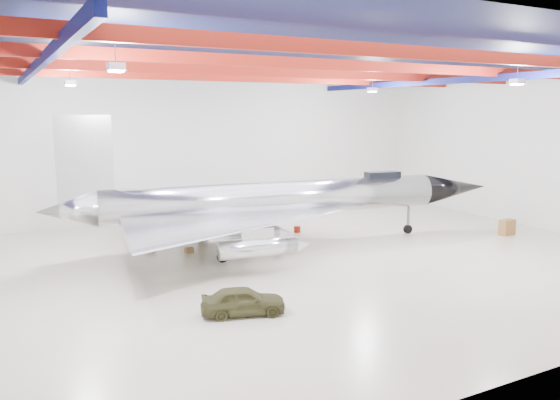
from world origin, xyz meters
TOP-DOWN VIEW (x-y plane):
  - floor at (0.00, 0.00)m, footprint 40.00×40.00m
  - wall_back at (0.00, 15.00)m, footprint 40.00×0.00m
  - wall_right at (20.00, 0.00)m, footprint 0.00×30.00m
  - ceiling at (0.00, 0.00)m, footprint 40.00×40.00m
  - ceiling_structure at (0.00, 0.00)m, footprint 39.50×29.50m
  - jet_aircraft at (1.22, 3.72)m, footprint 29.32×18.79m
  - jeep at (-5.37, -6.00)m, footprint 3.68×2.32m
  - desk at (16.18, -0.99)m, footprint 1.19×0.68m
  - crate_ply at (-4.20, 4.42)m, footprint 0.52×0.46m
  - toolbox_red at (-3.00, 9.15)m, footprint 0.55×0.49m
  - engine_drum at (0.52, 2.25)m, footprint 0.62×0.62m
  - parts_bin at (0.63, 7.13)m, footprint 0.59×0.49m
  - crate_small at (-6.04, 5.99)m, footprint 0.53×0.49m
  - tool_chest at (4.13, 6.27)m, footprint 0.54×0.54m
  - oil_barrel at (-0.79, 4.13)m, footprint 0.68×0.62m

SIDE VIEW (x-z plane):
  - floor at x=0.00m, z-range 0.00..0.00m
  - crate_small at x=-6.04m, z-range 0.00..0.30m
  - crate_ply at x=-4.20m, z-range 0.00..0.31m
  - toolbox_red at x=-3.00m, z-range 0.00..0.32m
  - oil_barrel at x=-0.79m, z-range 0.00..0.38m
  - parts_bin at x=0.63m, z-range 0.00..0.39m
  - tool_chest at x=4.13m, z-range 0.00..0.43m
  - engine_drum at x=0.52m, z-range 0.00..0.45m
  - desk at x=16.18m, z-range 0.00..1.04m
  - jeep at x=-5.37m, z-range 0.00..1.17m
  - jet_aircraft at x=1.22m, z-range -1.38..6.63m
  - wall_back at x=0.00m, z-range -14.50..25.50m
  - wall_right at x=20.00m, z-range -9.50..20.50m
  - ceiling_structure at x=0.00m, z-range 9.79..10.86m
  - ceiling at x=0.00m, z-range 11.00..11.00m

